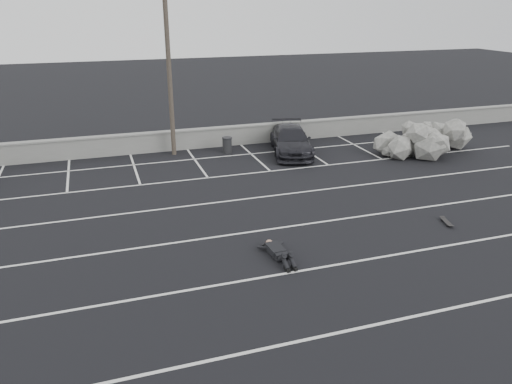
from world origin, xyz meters
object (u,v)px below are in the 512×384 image
object	(u,v)px
person	(275,247)
skateboard	(447,222)
car_right	(291,140)
trash_bin	(227,145)
utility_pole	(169,67)
riprap_pile	(421,145)

from	to	relation	value
person	skateboard	xyz separation A→B (m)	(6.61, 0.19, -0.17)
car_right	skateboard	xyz separation A→B (m)	(1.96, -10.03, -0.62)
trash_bin	utility_pole	bearing A→B (deg)	168.25
utility_pole	trash_bin	size ratio (longest dim) A/B	10.66
riprap_pile	skateboard	size ratio (longest dim) A/B	8.04
utility_pole	riprap_pile	size ratio (longest dim) A/B	1.49
utility_pole	skateboard	bearing A→B (deg)	-56.41
utility_pole	person	world-z (taller)	utility_pole
trash_bin	person	world-z (taller)	trash_bin
person	riprap_pile	bearing A→B (deg)	32.40
riprap_pile	car_right	bearing A→B (deg)	159.00
car_right	trash_bin	bearing A→B (deg)	174.89
utility_pole	riprap_pile	xyz separation A→B (m)	(12.10, -4.12, -3.90)
trash_bin	riprap_pile	bearing A→B (deg)	-20.72
riprap_pile	skateboard	world-z (taller)	riprap_pile
riprap_pile	trash_bin	bearing A→B (deg)	159.28
utility_pole	person	size ratio (longest dim) A/B	3.56
car_right	riprap_pile	world-z (taller)	riprap_pile
person	skateboard	size ratio (longest dim) A/B	3.36
car_right	riprap_pile	xyz separation A→B (m)	(6.26, -2.40, -0.15)
car_right	person	xyz separation A→B (m)	(-4.65, -10.22, -0.45)
utility_pole	trash_bin	distance (m)	4.88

